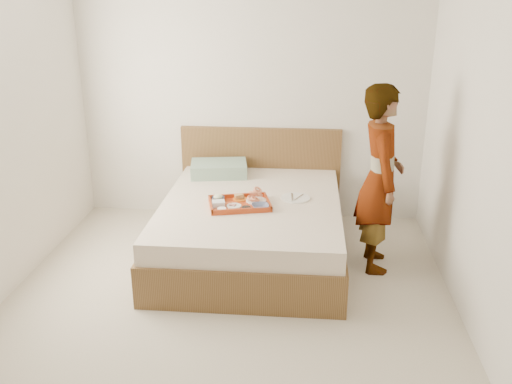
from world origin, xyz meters
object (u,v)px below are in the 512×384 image
object	(u,v)px
tray	(239,203)
dinner_plate	(295,198)
bed	(251,228)
person	(380,179)

from	to	relation	value
tray	dinner_plate	world-z (taller)	tray
tray	dinner_plate	bearing A→B (deg)	11.13
tray	dinner_plate	size ratio (longest dim) A/B	1.97
bed	dinner_plate	world-z (taller)	dinner_plate
dinner_plate	person	size ratio (longest dim) A/B	0.16
dinner_plate	bed	bearing A→B (deg)	-167.34
tray	dinner_plate	distance (m)	0.52
person	tray	bearing A→B (deg)	90.43
bed	tray	distance (m)	0.33
bed	dinner_plate	xyz separation A→B (m)	(0.39, 0.09, 0.27)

